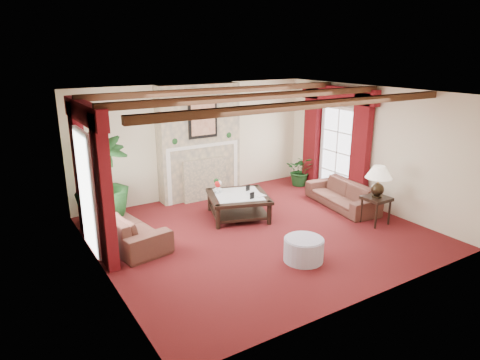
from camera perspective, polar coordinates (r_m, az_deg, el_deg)
floor at (r=8.47m, az=2.60°, el=-6.99°), size 6.00×6.00×0.00m
ceiling at (r=7.77m, az=2.87°, el=11.52°), size 6.00×6.00×0.00m
back_wall at (r=10.33m, az=-5.97°, el=5.23°), size 6.00×0.02×2.70m
left_wall at (r=6.84m, az=-18.46°, el=-1.69°), size 0.02×5.50×2.70m
right_wall at (r=9.98m, az=17.11°, el=4.15°), size 0.02×5.50×2.70m
ceiling_beams at (r=7.78m, az=2.87°, el=11.08°), size 6.00×3.00×0.12m
fireplace at (r=9.97m, az=-5.69°, el=12.66°), size 2.00×0.52×2.70m
french_door_left at (r=7.61m, az=-20.63°, el=6.01°), size 0.10×1.10×2.16m
french_door_right at (r=10.50m, az=13.25°, el=9.38°), size 0.10×1.10×2.16m
curtains_left at (r=7.57m, az=-20.14°, el=9.23°), size 0.20×2.40×2.55m
curtains_right at (r=10.38m, az=12.97°, el=11.66°), size 0.20×2.40×2.55m
sofa_left at (r=8.26m, az=-15.35°, el=-5.07°), size 2.37×1.32×0.85m
sofa_right at (r=9.98m, az=13.47°, el=-1.39°), size 2.06×1.08×0.75m
potted_palm at (r=9.00m, az=-17.76°, el=-2.70°), size 1.38×2.07×1.06m
small_plant at (r=11.33m, az=8.09°, el=0.82°), size 1.53×1.53×0.63m
coffee_table at (r=9.12m, az=-0.23°, el=-3.47°), size 1.55×1.55×0.50m
side_table at (r=9.21m, az=17.59°, el=-3.85°), size 0.58×0.58×0.58m
ottoman at (r=7.40m, az=8.47°, el=-9.18°), size 0.68×0.68×0.39m
table_lamp at (r=9.02m, az=17.94°, el=-0.15°), size 0.53×0.53×0.67m
flower_vase at (r=9.14m, az=-2.96°, el=-1.21°), size 0.22×0.23×0.18m
book at (r=8.91m, az=2.08°, el=-1.39°), size 0.20×0.04×0.27m
photo_frame_a at (r=8.76m, az=1.62°, el=-2.11°), size 0.11×0.04×0.15m
photo_frame_b at (r=9.26m, az=1.05°, el=-1.08°), size 0.11×0.04×0.14m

